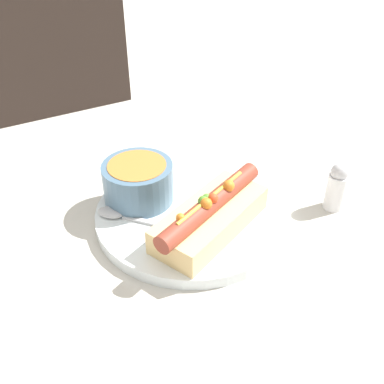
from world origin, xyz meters
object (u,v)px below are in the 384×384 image
at_px(hot_dog, 210,215).
at_px(salt_shaker, 337,187).
at_px(soup_bowl, 138,180).
at_px(spoon, 128,217).

distance_m(hot_dog, salt_shaker, 0.19).
xyz_separation_m(hot_dog, salt_shaker, (0.19, -0.03, -0.00)).
relative_size(soup_bowl, salt_shaker, 1.33).
height_order(hot_dog, salt_shaker, hot_dog).
xyz_separation_m(soup_bowl, salt_shaker, (0.25, -0.14, -0.01)).
xyz_separation_m(hot_dog, soup_bowl, (-0.05, 0.11, 0.01)).
bearing_deg(hot_dog, salt_shaker, -32.05).
relative_size(hot_dog, soup_bowl, 1.90).
distance_m(spoon, salt_shaker, 0.30).
xyz_separation_m(soup_bowl, spoon, (-0.03, -0.04, -0.03)).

